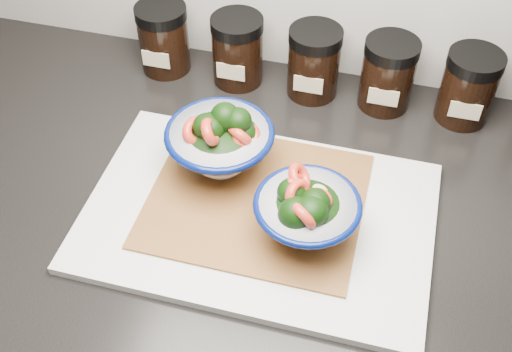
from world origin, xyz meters
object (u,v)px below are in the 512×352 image
(spice_jar_d, at_px, (388,74))
(spice_jar_e, at_px, (468,87))
(spice_jar_c, at_px, (314,62))
(bowl_left, at_px, (221,142))
(bowl_right, at_px, (306,212))
(spice_jar_a, at_px, (164,38))
(spice_jar_b, at_px, (237,50))
(cutting_board, at_px, (259,216))

(spice_jar_d, height_order, spice_jar_e, same)
(spice_jar_c, relative_size, spice_jar_e, 1.00)
(bowl_left, height_order, bowl_right, bowl_left)
(bowl_right, distance_m, spice_jar_a, 0.42)
(spice_jar_d, relative_size, spice_jar_e, 1.00)
(spice_jar_a, relative_size, spice_jar_d, 1.00)
(spice_jar_b, bearing_deg, spice_jar_a, 180.00)
(spice_jar_e, bearing_deg, spice_jar_b, 180.00)
(spice_jar_b, bearing_deg, cutting_board, -68.83)
(cutting_board, relative_size, bowl_right, 3.40)
(bowl_right, distance_m, spice_jar_d, 0.31)
(bowl_left, relative_size, bowl_right, 1.11)
(bowl_right, bearing_deg, spice_jar_c, 99.62)
(spice_jar_a, bearing_deg, spice_jar_e, 0.00)
(cutting_board, xyz_separation_m, spice_jar_d, (0.13, 0.28, 0.05))
(cutting_board, bearing_deg, spice_jar_e, 48.42)
(bowl_left, bearing_deg, cutting_board, -43.02)
(spice_jar_e, bearing_deg, spice_jar_d, 180.00)
(bowl_right, relative_size, spice_jar_e, 1.17)
(spice_jar_d, xyz_separation_m, spice_jar_e, (0.12, 0.00, 0.00))
(bowl_left, relative_size, spice_jar_a, 1.30)
(spice_jar_a, bearing_deg, spice_jar_c, 0.00)
(bowl_left, height_order, spice_jar_b, bowl_left)
(spice_jar_b, distance_m, spice_jar_e, 0.35)
(bowl_right, bearing_deg, cutting_board, 161.69)
(spice_jar_a, bearing_deg, bowl_left, -52.80)
(bowl_right, xyz_separation_m, spice_jar_d, (0.06, 0.30, -0.00))
(bowl_left, bearing_deg, spice_jar_e, 33.97)
(cutting_board, xyz_separation_m, spice_jar_b, (-0.11, 0.28, 0.05))
(spice_jar_c, bearing_deg, bowl_right, -80.38)
(bowl_right, relative_size, spice_jar_d, 1.17)
(cutting_board, distance_m, spice_jar_c, 0.28)
(cutting_board, bearing_deg, spice_jar_d, 65.25)
(spice_jar_e, bearing_deg, spice_jar_a, 180.00)
(cutting_board, distance_m, spice_jar_e, 0.37)
(cutting_board, xyz_separation_m, spice_jar_a, (-0.23, 0.28, 0.05))
(bowl_right, height_order, spice_jar_e, bowl_right)
(spice_jar_a, bearing_deg, spice_jar_b, 0.00)
(bowl_left, relative_size, spice_jar_c, 1.30)
(bowl_right, height_order, spice_jar_b, bowl_right)
(bowl_right, bearing_deg, spice_jar_d, 78.17)
(cutting_board, xyz_separation_m, bowl_right, (0.07, -0.02, 0.05))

